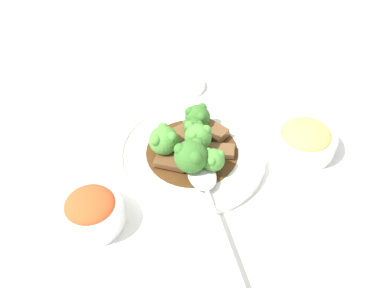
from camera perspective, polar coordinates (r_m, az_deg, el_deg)
ground_plane at (r=0.80m, az=0.00°, el=-1.69°), size 4.00×4.00×0.00m
main_plate at (r=0.79m, az=0.00°, el=-1.20°), size 0.26×0.26×0.02m
beef_strip_0 at (r=0.78m, az=3.33°, el=-0.80°), size 0.06×0.05×0.01m
beef_strip_1 at (r=0.76m, az=-2.71°, el=-2.24°), size 0.06×0.05×0.01m
beef_strip_2 at (r=0.80m, az=2.76°, el=1.51°), size 0.05×0.06×0.02m
beef_strip_3 at (r=0.80m, az=-2.09°, el=0.86°), size 0.08×0.06×0.01m
broccoli_floret_0 at (r=0.76m, az=0.67°, el=1.19°), size 0.05×0.05×0.05m
broccoli_floret_1 at (r=0.80m, az=0.71°, el=3.48°), size 0.05×0.05×0.05m
broccoli_floret_2 at (r=0.76m, az=-3.62°, el=0.55°), size 0.05×0.05×0.05m
broccoli_floret_3 at (r=0.73m, az=2.69°, el=-2.00°), size 0.04×0.04×0.04m
broccoli_floret_4 at (r=0.72m, az=-0.13°, el=-1.52°), size 0.06×0.06×0.06m
broccoli_floret_5 at (r=0.75m, az=0.54°, el=-0.30°), size 0.03×0.03×0.04m
broccoli_floret_6 at (r=0.79m, az=0.20°, el=1.98°), size 0.03×0.03×0.04m
serving_spoon at (r=0.72m, az=1.73°, el=-5.15°), size 0.05×0.24×0.01m
side_bowl_kimchi at (r=0.70m, az=-12.62°, el=-8.25°), size 0.10×0.10×0.06m
side_bowl_appetizer at (r=0.82m, az=14.20°, el=0.62°), size 0.11×0.11×0.05m
sauce_dish at (r=0.93m, az=-0.65°, el=7.51°), size 0.07×0.07×0.01m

